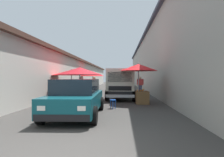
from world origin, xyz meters
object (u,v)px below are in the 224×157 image
object	(u,v)px
hatchback_car	(77,97)
vendor_in_shade	(140,84)
fruit_stall_near_left	(80,75)
delivery_truck	(121,85)
plastic_stool	(113,102)
vendor_by_crates	(94,86)
fruit_stall_far_left	(93,75)
parked_scooter	(131,89)
fruit_stall_near_right	(139,74)
fruit_stall_far_right	(71,76)

from	to	relation	value
hatchback_car	vendor_in_shade	distance (m)	10.97
fruit_stall_near_left	delivery_truck	size ratio (longest dim) A/B	0.51
plastic_stool	vendor_by_crates	bearing A→B (deg)	19.75
vendor_in_shade	plastic_stool	xyz separation A→B (m)	(-8.69, 2.17, -0.59)
fruit_stall_far_left	vendor_by_crates	xyz separation A→B (m)	(-7.15, -1.33, -0.88)
fruit_stall_near_left	parked_scooter	bearing A→B (deg)	-24.75
fruit_stall_near_right	vendor_by_crates	world-z (taller)	fruit_stall_near_right
plastic_stool	fruit_stall_near_left	bearing A→B (deg)	57.26
fruit_stall_near_left	hatchback_car	bearing A→B (deg)	-169.27
fruit_stall_near_right	hatchback_car	distance (m)	4.56
fruit_stall_near_right	fruit_stall_far_right	xyz separation A→B (m)	(1.81, 4.56, -0.11)
vendor_by_crates	parked_scooter	size ratio (longest dim) A/B	0.95
fruit_stall_near_right	vendor_in_shade	size ratio (longest dim) A/B	1.50
hatchback_car	fruit_stall_near_right	bearing A→B (deg)	-38.81
vendor_by_crates	plastic_stool	size ratio (longest dim) A/B	3.65
fruit_stall_near_left	vendor_in_shade	bearing A→B (deg)	-28.62
delivery_truck	vendor_by_crates	bearing A→B (deg)	62.32
delivery_truck	fruit_stall_far_left	bearing A→B (deg)	22.18
hatchback_car	vendor_in_shade	bearing A→B (deg)	-18.70
parked_scooter	fruit_stall_near_right	bearing A→B (deg)	-178.79
fruit_stall_far_left	delivery_truck	size ratio (longest dim) A/B	0.55
hatchback_car	vendor_in_shade	world-z (taller)	vendor_in_shade
parked_scooter	delivery_truck	bearing A→B (deg)	168.29
fruit_stall_near_left	hatchback_car	distance (m)	3.13
fruit_stall_far_left	delivery_truck	xyz separation A→B (m)	(-8.21, -3.35, -0.75)
delivery_truck	vendor_in_shade	xyz separation A→B (m)	(5.10, -1.82, -0.13)
hatchback_car	parked_scooter	xyz separation A→B (m)	(9.88, -2.65, -0.29)
fruit_stall_near_left	fruit_stall_far_left	bearing A→B (deg)	5.90
fruit_stall_near_left	parked_scooter	world-z (taller)	fruit_stall_near_left
fruit_stall_near_right	fruit_stall_far_right	size ratio (longest dim) A/B	0.89
parked_scooter	plastic_stool	world-z (taller)	parked_scooter
parked_scooter	hatchback_car	bearing A→B (deg)	164.99
fruit_stall_near_left	fruit_stall_far_right	bearing A→B (deg)	27.46
hatchback_car	plastic_stool	bearing A→B (deg)	-38.39
vendor_in_shade	vendor_by_crates	bearing A→B (deg)	136.51
vendor_by_crates	fruit_stall_near_right	bearing A→B (deg)	-132.91
hatchback_car	delivery_truck	distance (m)	5.57
parked_scooter	fruit_stall_far_right	bearing A→B (deg)	136.18
fruit_stall_near_left	parked_scooter	size ratio (longest dim) A/B	1.51
hatchback_car	delivery_truck	size ratio (longest dim) A/B	0.80
fruit_stall_near_left	delivery_truck	world-z (taller)	fruit_stall_near_left
delivery_truck	parked_scooter	distance (m)	4.73
fruit_stall_near_right	vendor_in_shade	distance (m)	7.01
fruit_stall_far_right	fruit_stall_near_left	bearing A→B (deg)	-152.54
hatchback_car	parked_scooter	bearing A→B (deg)	-15.01
fruit_stall_near_right	fruit_stall_far_right	bearing A→B (deg)	68.36
fruit_stall_far_right	hatchback_car	distance (m)	5.63
fruit_stall_near_right	plastic_stool	xyz separation A→B (m)	(-1.76, 1.44, -1.41)
fruit_stall_far_right	fruit_stall_near_left	distance (m)	2.64
fruit_stall_near_left	vendor_in_shade	distance (m)	8.53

